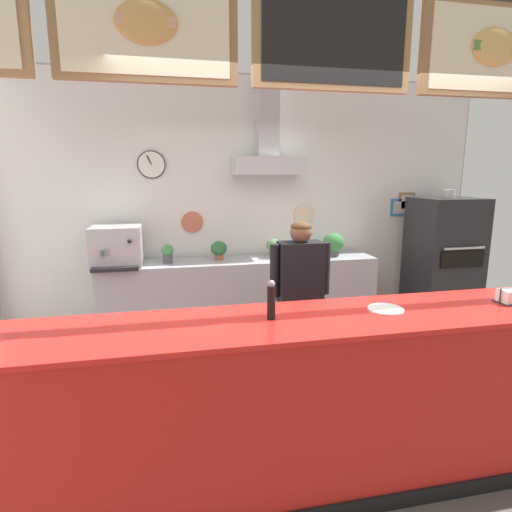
{
  "coord_description": "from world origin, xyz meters",
  "views": [
    {
      "loc": [
        -0.96,
        -2.7,
        1.91
      ],
      "look_at": [
        -0.26,
        0.61,
        1.23
      ],
      "focal_mm": 28.97,
      "sensor_mm": 36.0,
      "label": 1
    }
  ],
  "objects_px": {
    "pepper_grinder": "(271,300)",
    "napkin_holder": "(508,297)",
    "potted_basil": "(333,244)",
    "espresso_machine": "(117,246)",
    "potted_sage": "(219,249)",
    "potted_thyme": "(168,253)",
    "pizza_oven": "(443,264)",
    "shop_worker": "(300,301)",
    "potted_rosemary": "(274,247)",
    "condiment_plate": "(386,309)"
  },
  "relations": [
    {
      "from": "pepper_grinder",
      "to": "napkin_holder",
      "type": "bearing_deg",
      "value": -1.27
    },
    {
      "from": "potted_basil",
      "to": "napkin_holder",
      "type": "relative_size",
      "value": 2.09
    },
    {
      "from": "espresso_machine",
      "to": "napkin_holder",
      "type": "height_order",
      "value": "espresso_machine"
    },
    {
      "from": "potted_sage",
      "to": "potted_thyme",
      "type": "bearing_deg",
      "value": -175.01
    },
    {
      "from": "potted_basil",
      "to": "potted_sage",
      "type": "xyz_separation_m",
      "value": [
        -1.37,
        0.05,
        -0.03
      ]
    },
    {
      "from": "pizza_oven",
      "to": "potted_basil",
      "type": "xyz_separation_m",
      "value": [
        -1.38,
        0.17,
        0.27
      ]
    },
    {
      "from": "espresso_machine",
      "to": "potted_sage",
      "type": "height_order",
      "value": "espresso_machine"
    },
    {
      "from": "shop_worker",
      "to": "potted_rosemary",
      "type": "distance_m",
      "value": 1.34
    },
    {
      "from": "shop_worker",
      "to": "napkin_holder",
      "type": "distance_m",
      "value": 1.56
    },
    {
      "from": "espresso_machine",
      "to": "potted_rosemary",
      "type": "bearing_deg",
      "value": 2.08
    },
    {
      "from": "pepper_grinder",
      "to": "condiment_plate",
      "type": "height_order",
      "value": "pepper_grinder"
    },
    {
      "from": "shop_worker",
      "to": "condiment_plate",
      "type": "bearing_deg",
      "value": 100.28
    },
    {
      "from": "pizza_oven",
      "to": "pepper_grinder",
      "type": "height_order",
      "value": "pizza_oven"
    },
    {
      "from": "pizza_oven",
      "to": "napkin_holder",
      "type": "bearing_deg",
      "value": -117.79
    },
    {
      "from": "potted_basil",
      "to": "potted_rosemary",
      "type": "bearing_deg",
      "value": 176.05
    },
    {
      "from": "condiment_plate",
      "to": "shop_worker",
      "type": "bearing_deg",
      "value": 99.52
    },
    {
      "from": "pizza_oven",
      "to": "potted_sage",
      "type": "relative_size",
      "value": 7.96
    },
    {
      "from": "pepper_grinder",
      "to": "potted_rosemary",
      "type": "bearing_deg",
      "value": 75.22
    },
    {
      "from": "shop_worker",
      "to": "espresso_machine",
      "type": "bearing_deg",
      "value": -36.67
    },
    {
      "from": "potted_basil",
      "to": "espresso_machine",
      "type": "bearing_deg",
      "value": -179.69
    },
    {
      "from": "pepper_grinder",
      "to": "shop_worker",
      "type": "bearing_deg",
      "value": 64.22
    },
    {
      "from": "potted_sage",
      "to": "pepper_grinder",
      "type": "height_order",
      "value": "pepper_grinder"
    },
    {
      "from": "espresso_machine",
      "to": "potted_thyme",
      "type": "height_order",
      "value": "espresso_machine"
    },
    {
      "from": "pizza_oven",
      "to": "condiment_plate",
      "type": "xyz_separation_m",
      "value": [
        -2.02,
        -2.2,
        0.28
      ]
    },
    {
      "from": "napkin_holder",
      "to": "condiment_plate",
      "type": "distance_m",
      "value": 0.84
    },
    {
      "from": "napkin_holder",
      "to": "pepper_grinder",
      "type": "xyz_separation_m",
      "value": [
        -1.56,
        0.03,
        0.07
      ]
    },
    {
      "from": "napkin_holder",
      "to": "espresso_machine",
      "type": "bearing_deg",
      "value": 138.0
    },
    {
      "from": "pizza_oven",
      "to": "shop_worker",
      "type": "height_order",
      "value": "pizza_oven"
    },
    {
      "from": "potted_basil",
      "to": "condiment_plate",
      "type": "height_order",
      "value": "potted_basil"
    },
    {
      "from": "pizza_oven",
      "to": "pepper_grinder",
      "type": "relative_size",
      "value": 7.46
    },
    {
      "from": "potted_rosemary",
      "to": "potted_basil",
      "type": "height_order",
      "value": "potted_basil"
    },
    {
      "from": "shop_worker",
      "to": "espresso_machine",
      "type": "height_order",
      "value": "shop_worker"
    },
    {
      "from": "potted_thyme",
      "to": "potted_basil",
      "type": "distance_m",
      "value": 1.94
    },
    {
      "from": "pizza_oven",
      "to": "potted_thyme",
      "type": "relative_size",
      "value": 8.37
    },
    {
      "from": "shop_worker",
      "to": "pepper_grinder",
      "type": "bearing_deg",
      "value": 64.98
    },
    {
      "from": "pizza_oven",
      "to": "pepper_grinder",
      "type": "bearing_deg",
      "value": -141.15
    },
    {
      "from": "potted_rosemary",
      "to": "pepper_grinder",
      "type": "height_order",
      "value": "pepper_grinder"
    },
    {
      "from": "potted_thyme",
      "to": "potted_basil",
      "type": "height_order",
      "value": "potted_basil"
    },
    {
      "from": "pizza_oven",
      "to": "potted_basil",
      "type": "bearing_deg",
      "value": 172.95
    },
    {
      "from": "potted_thyme",
      "to": "pizza_oven",
      "type": "bearing_deg",
      "value": -2.89
    },
    {
      "from": "pizza_oven",
      "to": "condiment_plate",
      "type": "relative_size",
      "value": 7.96
    },
    {
      "from": "espresso_machine",
      "to": "potted_sage",
      "type": "distance_m",
      "value": 1.1
    },
    {
      "from": "potted_thyme",
      "to": "potted_rosemary",
      "type": "relative_size",
      "value": 0.92
    },
    {
      "from": "espresso_machine",
      "to": "pizza_oven",
      "type": "bearing_deg",
      "value": -2.33
    },
    {
      "from": "potted_rosemary",
      "to": "condiment_plate",
      "type": "distance_m",
      "value": 2.42
    },
    {
      "from": "espresso_machine",
      "to": "shop_worker",
      "type": "bearing_deg",
      "value": -37.43
    },
    {
      "from": "potted_basil",
      "to": "potted_sage",
      "type": "distance_m",
      "value": 1.37
    },
    {
      "from": "condiment_plate",
      "to": "potted_thyme",
      "type": "bearing_deg",
      "value": 118.74
    },
    {
      "from": "shop_worker",
      "to": "potted_rosemary",
      "type": "xyz_separation_m",
      "value": [
        0.1,
        1.32,
        0.24
      ]
    },
    {
      "from": "potted_sage",
      "to": "napkin_holder",
      "type": "xyz_separation_m",
      "value": [
        1.56,
        -2.46,
        0.07
      ]
    }
  ]
}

